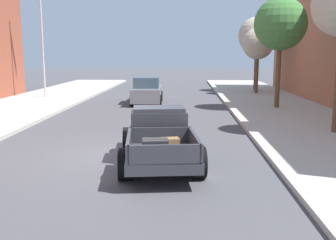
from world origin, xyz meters
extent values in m
plane|color=#47474C|center=(0.00, 0.00, 0.00)|extent=(140.00, 140.00, 0.00)
cube|color=#333338|center=(1.35, -0.80, 0.54)|extent=(2.30, 5.07, 0.24)
cube|color=#333338|center=(1.31, -0.45, 1.06)|extent=(1.67, 1.27, 0.80)
cube|color=#333338|center=(1.32, -0.50, 1.52)|extent=(1.53, 1.09, 0.12)
cube|color=#3D4C5B|center=(1.25, 0.12, 1.22)|extent=(1.32, 0.19, 0.44)
cube|color=#333338|center=(1.17, 0.84, 0.92)|extent=(1.48, 1.64, 0.52)
cube|color=silver|center=(1.08, 1.64, 0.90)|extent=(0.69, 0.18, 0.47)
cube|color=#333338|center=(1.51, -2.19, 0.68)|extent=(1.91, 2.28, 0.04)
cube|color=#333338|center=(0.70, -2.28, 0.90)|extent=(0.31, 2.10, 0.44)
cube|color=#333338|center=(2.31, -2.10, 0.90)|extent=(0.31, 2.10, 0.44)
cube|color=#333338|center=(1.62, -3.19, 0.90)|extent=(1.62, 0.26, 0.44)
cube|color=#333338|center=(1.40, -1.18, 0.90)|extent=(1.62, 0.26, 0.44)
cylinder|color=black|center=(0.31, 0.44, 0.40)|extent=(0.45, 0.84, 0.80)
cylinder|color=silver|center=(0.13, 0.42, 0.40)|extent=(0.09, 0.65, 0.66)
cylinder|color=silver|center=(0.12, 0.42, 0.40)|extent=(0.05, 0.24, 0.24)
cylinder|color=black|center=(2.09, 0.64, 0.40)|extent=(0.45, 0.84, 0.80)
cylinder|color=silver|center=(2.28, 0.66, 0.40)|extent=(0.09, 0.65, 0.66)
cylinder|color=silver|center=(2.29, 0.66, 0.40)|extent=(0.05, 0.24, 0.24)
cylinder|color=black|center=(0.61, -2.24, 0.40)|extent=(0.45, 0.84, 0.80)
cylinder|color=silver|center=(0.43, -2.26, 0.40)|extent=(0.09, 0.65, 0.66)
cylinder|color=silver|center=(0.42, -2.26, 0.40)|extent=(0.05, 0.24, 0.24)
cylinder|color=black|center=(2.39, -2.03, 0.40)|extent=(0.45, 0.84, 0.80)
cylinder|color=silver|center=(2.58, -2.01, 0.40)|extent=(0.09, 0.65, 0.66)
cylinder|color=silver|center=(2.59, -2.01, 0.40)|extent=(0.05, 0.24, 0.24)
cube|color=#2D2D33|center=(1.37, -2.56, 0.90)|extent=(0.65, 0.50, 0.40)
cube|color=#3D2D1E|center=(1.37, -2.56, 0.90)|extent=(0.62, 0.12, 0.42)
cube|color=olive|center=(1.69, -1.86, 0.84)|extent=(0.50, 0.41, 0.28)
cube|color=slate|center=(-0.30, 12.68, 0.61)|extent=(1.87, 4.36, 0.80)
cube|color=#384C5B|center=(-0.30, 12.53, 1.33)|extent=(1.59, 2.05, 0.64)
cylinder|color=black|center=(-1.17, 13.94, 0.33)|extent=(0.24, 0.67, 0.66)
cylinder|color=black|center=(0.48, 14.00, 0.33)|extent=(0.24, 0.67, 0.66)
cylinder|color=black|center=(-1.08, 11.36, 0.33)|extent=(0.24, 0.67, 0.66)
cylinder|color=black|center=(0.57, 11.42, 0.33)|extent=(0.24, 0.67, 0.66)
cylinder|color=#B2B2B7|center=(-7.47, 14.64, 4.65)|extent=(0.12, 0.12, 9.00)
cylinder|color=brown|center=(7.12, 10.10, 1.86)|extent=(0.26, 0.26, 3.43)
sphere|color=#3D7538|center=(7.12, 10.10, 4.63)|extent=(2.81, 2.81, 2.81)
cylinder|color=brown|center=(7.42, 18.08, 1.54)|extent=(0.26, 0.26, 2.77)
sphere|color=#ADA893|center=(7.42, 18.08, 3.79)|extent=(2.31, 2.31, 2.31)
cylinder|color=brown|center=(7.76, 20.49, 1.76)|extent=(0.26, 0.26, 3.23)
sphere|color=#ADA893|center=(7.76, 20.49, 4.48)|extent=(2.95, 2.95, 2.95)
camera|label=1|loc=(2.05, -11.42, 3.08)|focal=41.62mm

